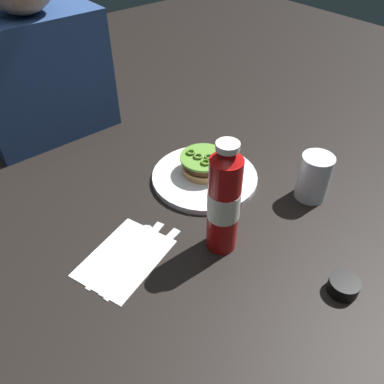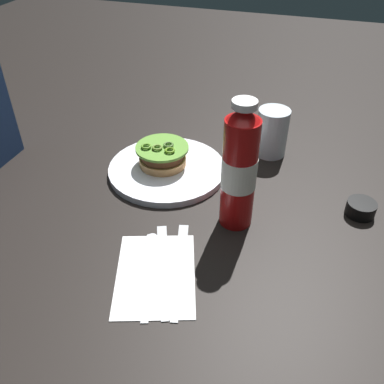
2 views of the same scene
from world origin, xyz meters
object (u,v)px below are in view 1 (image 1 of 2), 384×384
napkin (125,258)px  butter_knife (149,256)px  steak_knife (137,250)px  fork_utensil (115,243)px  water_glass (314,177)px  diner_person (38,60)px  burger_sandwich (204,164)px  spoon_utensil (129,244)px  dinner_plate (205,177)px  ketchup_bottle (224,202)px  condiment_cup (344,286)px

napkin → butter_knife: size_ratio=0.86×
steak_knife → fork_utensil: (-0.02, 0.05, -0.00)m
water_glass → diner_person: diner_person is taller
burger_sandwich → spoon_utensil: bearing=-164.0°
diner_person → dinner_plate: bearing=-67.2°
napkin → water_glass: bearing=-14.9°
napkin → steak_knife: 0.03m
dinner_plate → water_glass: bearing=-53.6°
steak_knife → ketchup_bottle: bearing=-32.6°
dinner_plate → napkin: size_ratio=1.42×
ketchup_bottle → spoon_utensil: size_ratio=1.32×
dinner_plate → spoon_utensil: (-0.27, -0.07, -0.00)m
diner_person → napkin: bearing=-100.9°
steak_knife → napkin: bearing=175.8°
spoon_utensil → burger_sandwich: bearing=16.0°
fork_utensil → diner_person: size_ratio=0.34×
water_glass → dinner_plate: bearing=126.4°
burger_sandwich → fork_utensil: size_ratio=0.69×
diner_person → fork_utensil: bearing=-101.4°
fork_utensil → steak_knife: bearing=-61.7°
steak_knife → butter_knife: bearing=-70.4°
condiment_cup → butter_knife: 0.38m
dinner_plate → fork_utensil: (-0.29, -0.04, -0.00)m
ketchup_bottle → butter_knife: (-0.14, 0.07, -0.11)m
ketchup_bottle → dinner_plate: bearing=58.0°
napkin → steak_knife: bearing=-4.2°
burger_sandwich → ketchup_bottle: bearing=-121.8°
napkin → diner_person: (0.10, 0.54, 0.22)m
water_glass → fork_utensil: water_glass is taller
dinner_plate → condiment_cup: (-0.02, -0.41, 0.01)m
dinner_plate → diner_person: diner_person is taller
dinner_plate → ketchup_bottle: bearing=-122.0°
condiment_cup → dinner_plate: bearing=87.2°
dinner_plate → steak_knife: 0.28m
steak_knife → fork_utensil: bearing=118.3°
burger_sandwich → ketchup_bottle: 0.25m
condiment_cup → spoon_utensil: size_ratio=0.30×
water_glass → condiment_cup: 0.27m
water_glass → fork_utensil: (-0.44, 0.16, -0.05)m
ketchup_bottle → spoon_utensil: 0.22m
ketchup_bottle → steak_knife: bearing=147.4°
water_glass → steak_knife: water_glass is taller
condiment_cup → butter_knife: condiment_cup is taller
spoon_utensil → water_glass: bearing=-18.5°
steak_knife → diner_person: size_ratio=0.41×
dinner_plate → condiment_cup: bearing=-92.8°
burger_sandwich → condiment_cup: size_ratio=2.06×
condiment_cup → diner_person: 0.90m
water_glass → butter_knife: bearing=167.7°
napkin → spoon_utensil: (0.02, 0.02, 0.00)m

